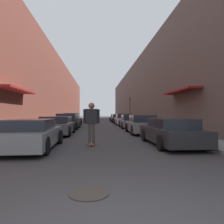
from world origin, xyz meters
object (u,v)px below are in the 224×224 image
(parked_car_left_2, at_px, (68,121))
(parked_car_right_0, at_px, (171,132))
(traffic_light, at_px, (130,107))
(parked_car_left_3, at_px, (73,119))
(parked_car_left_1, at_px, (57,126))
(parked_car_right_2, at_px, (131,122))
(parked_car_right_5, at_px, (116,118))
(parked_car_right_3, at_px, (123,119))
(parked_car_left_0, at_px, (31,134))
(skateboarder, at_px, (91,119))
(parked_car_right_4, at_px, (118,119))
(manhole_cover, at_px, (89,194))
(parked_car_right_1, at_px, (142,125))

(parked_car_left_2, height_order, parked_car_right_0, parked_car_left_2)
(traffic_light, bearing_deg, parked_car_left_3, -138.98)
(parked_car_left_1, relative_size, parked_car_right_2, 1.17)
(parked_car_left_3, relative_size, parked_car_right_5, 1.19)
(parked_car_left_3, relative_size, parked_car_right_3, 0.97)
(parked_car_left_0, height_order, parked_car_right_3, parked_car_right_3)
(parked_car_left_3, xyz_separation_m, skateboarder, (2.54, -15.74, 0.48))
(parked_car_left_2, distance_m, parked_car_right_3, 8.55)
(parked_car_left_0, distance_m, parked_car_right_5, 28.82)
(parked_car_right_3, bearing_deg, parked_car_right_4, 90.18)
(parked_car_left_3, bearing_deg, parked_car_left_2, -87.98)
(parked_car_right_5, bearing_deg, parked_car_left_1, -104.54)
(manhole_cover, bearing_deg, parked_car_left_1, 103.02)
(parked_car_left_3, distance_m, traffic_light, 10.31)
(skateboarder, height_order, manhole_cover, skateboarder)
(parked_car_right_5, xyz_separation_m, traffic_light, (1.68, -4.92, 1.74))
(parked_car_left_3, height_order, parked_car_right_0, parked_car_left_3)
(parked_car_left_3, distance_m, parked_car_right_5, 13.06)
(parked_car_left_3, distance_m, manhole_cover, 21.74)
(parked_car_left_0, bearing_deg, parked_car_right_5, 78.38)
(traffic_light, bearing_deg, parked_car_left_0, -107.78)
(parked_car_left_3, relative_size, manhole_cover, 6.70)
(manhole_cover, distance_m, traffic_light, 28.79)
(parked_car_right_3, distance_m, parked_car_right_5, 10.84)
(parked_car_left_2, bearing_deg, parked_car_left_0, -89.98)
(parked_car_left_0, relative_size, parked_car_left_3, 0.96)
(manhole_cover, bearing_deg, parked_car_left_2, 98.67)
(parked_car_left_2, distance_m, parked_car_right_1, 7.46)
(parked_car_right_2, distance_m, parked_car_right_3, 5.54)
(parked_car_left_1, height_order, parked_car_right_0, parked_car_left_1)
(parked_car_right_3, relative_size, traffic_light, 1.34)
(parked_car_left_2, relative_size, parked_car_right_4, 1.21)
(parked_car_left_1, height_order, parked_car_left_2, parked_car_left_2)
(parked_car_left_3, relative_size, skateboarder, 2.49)
(parked_car_right_2, height_order, manhole_cover, parked_car_right_2)
(parked_car_left_0, distance_m, traffic_light, 24.55)
(parked_car_left_1, relative_size, manhole_cover, 6.63)
(parked_car_right_1, bearing_deg, parked_car_left_1, -175.13)
(parked_car_left_2, xyz_separation_m, traffic_light, (7.48, 12.27, 1.67))
(parked_car_right_2, xyz_separation_m, manhole_cover, (-3.39, -16.78, -0.60))
(parked_car_right_3, height_order, parked_car_right_5, parked_car_right_3)
(parked_car_left_0, distance_m, parked_car_left_2, 11.05)
(parked_car_right_2, bearing_deg, manhole_cover, -101.43)
(parked_car_right_0, relative_size, traffic_light, 1.27)
(parked_car_left_0, bearing_deg, parked_car_left_2, 90.02)
(parked_car_right_5, bearing_deg, manhole_cover, -95.80)
(parked_car_right_4, bearing_deg, skateboarder, -98.56)
(parked_car_left_3, bearing_deg, skateboarder, -80.85)
(parked_car_left_3, xyz_separation_m, parked_car_right_4, (5.90, 6.63, -0.06))
(parked_car_left_0, relative_size, traffic_light, 1.25)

